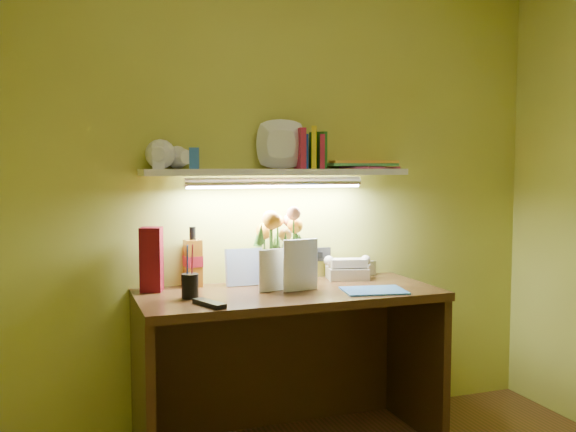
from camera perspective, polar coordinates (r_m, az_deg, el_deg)
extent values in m
cube|color=#37250F|center=(3.10, 0.13, -13.47)|extent=(1.40, 0.60, 0.75)
cube|color=silver|center=(3.44, 7.21, -4.63)|extent=(0.08, 0.06, 0.08)
cube|color=#610B15|center=(3.03, -12.04, -3.79)|extent=(0.12, 0.12, 0.30)
cylinder|color=black|center=(2.86, -8.71, -5.42)|extent=(0.08, 0.08, 0.18)
cube|color=black|center=(2.70, -7.02, -7.73)|extent=(0.11, 0.19, 0.02)
cube|color=#3577D3|center=(3.01, 7.65, -6.58)|extent=(0.32, 0.25, 0.01)
imported|color=silver|center=(2.93, -2.58, -4.96)|extent=(0.15, 0.05, 0.20)
imported|color=white|center=(2.94, -0.38, -4.49)|extent=(0.18, 0.04, 0.24)
cube|color=white|center=(3.11, -0.96, 3.94)|extent=(1.30, 0.25, 0.03)
imported|color=white|center=(2.97, -11.46, 5.16)|extent=(0.17, 0.17, 0.11)
imported|color=white|center=(3.02, -8.97, 5.12)|extent=(0.14, 0.14, 0.10)
imported|color=white|center=(3.12, -0.60, 4.76)|extent=(0.30, 0.30, 0.06)
cube|color=white|center=(3.00, -11.44, 5.25)|extent=(0.06, 0.05, 0.12)
cube|color=#3577D3|center=(3.04, -8.33, 5.10)|extent=(0.05, 0.05, 0.10)
cube|color=#B52344|center=(3.18, 1.06, 6.01)|extent=(0.04, 0.14, 0.20)
cube|color=yellow|center=(3.20, 2.34, 6.09)|extent=(0.07, 0.13, 0.21)
cube|color=#1440A8|center=(3.18, 1.54, 5.74)|extent=(0.06, 0.12, 0.17)
cube|color=#257427|center=(3.22, 2.69, 5.85)|extent=(0.05, 0.12, 0.18)
cube|color=#B52344|center=(3.20, 3.07, 5.73)|extent=(0.07, 0.12, 0.17)
cube|color=#EB519E|center=(3.32, 7.28, 4.29)|extent=(0.32, 0.29, 0.01)
cube|color=#49B161|center=(3.34, 6.47, 4.56)|extent=(0.38, 0.31, 0.01)
cube|color=gold|center=(3.34, 6.58, 4.80)|extent=(0.37, 0.30, 0.01)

